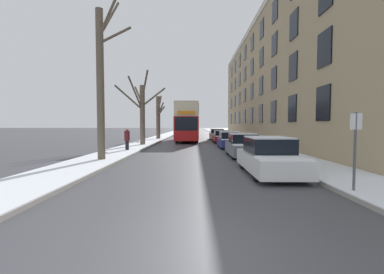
{
  "coord_description": "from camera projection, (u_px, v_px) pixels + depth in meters",
  "views": [
    {
      "loc": [
        -0.09,
        -3.76,
        1.95
      ],
      "look_at": [
        -0.36,
        21.62,
        0.75
      ],
      "focal_mm": 24.0,
      "sensor_mm": 36.0,
      "label": 1
    }
  ],
  "objects": [
    {
      "name": "ground_plane",
      "position": [
        201.0,
        255.0,
        3.84
      ],
      "size": [
        320.0,
        320.0,
        0.0
      ],
      "primitive_type": "plane",
      "color": "#424247"
    },
    {
      "name": "sidewalk_left",
      "position": [
        171.0,
        133.0,
        56.83
      ],
      "size": [
        2.6,
        130.0,
        0.16
      ],
      "color": "gray",
      "rests_on": "ground"
    },
    {
      "name": "sidewalk_right",
      "position": [
        219.0,
        133.0,
        56.72
      ],
      "size": [
        2.6,
        130.0,
        0.16
      ],
      "color": "gray",
      "rests_on": "ground"
    },
    {
      "name": "terrace_facade_right",
      "position": [
        291.0,
        82.0,
        29.64
      ],
      "size": [
        9.1,
        42.68,
        13.9
      ],
      "color": "tan",
      "rests_on": "ground"
    },
    {
      "name": "bare_tree_left_0",
      "position": [
        102.0,
        79.0,
        13.27
      ],
      "size": [
        1.6,
        2.5,
        8.98
      ],
      "color": "brown",
      "rests_on": "ground"
    },
    {
      "name": "bare_tree_left_1",
      "position": [
        142.0,
        110.0,
        23.39
      ],
      "size": [
        4.12,
        3.65,
        6.55
      ],
      "color": "brown",
      "rests_on": "ground"
    },
    {
      "name": "bare_tree_left_2",
      "position": [
        158.0,
        116.0,
        33.58
      ],
      "size": [
        1.58,
        4.57,
        5.77
      ],
      "color": "brown",
      "rests_on": "ground"
    },
    {
      "name": "double_decker_bus",
      "position": [
        188.0,
        121.0,
        30.97
      ],
      "size": [
        2.54,
        11.33,
        4.35
      ],
      "color": "red",
      "rests_on": "ground"
    },
    {
      "name": "parked_car_0",
      "position": [
        269.0,
        157.0,
        10.17
      ],
      "size": [
        1.83,
        4.41,
        1.47
      ],
      "color": "silver",
      "rests_on": "ground"
    },
    {
      "name": "parked_car_1",
      "position": [
        243.0,
        146.0,
        15.67
      ],
      "size": [
        1.73,
        3.96,
        1.43
      ],
      "color": "slate",
      "rests_on": "ground"
    },
    {
      "name": "parked_car_2",
      "position": [
        230.0,
        140.0,
        21.71
      ],
      "size": [
        1.79,
        4.01,
        1.39
      ],
      "color": "navy",
      "rests_on": "ground"
    },
    {
      "name": "parked_car_3",
      "position": [
        222.0,
        137.0,
        28.0
      ],
      "size": [
        1.76,
        4.23,
        1.37
      ],
      "color": "maroon",
      "rests_on": "ground"
    },
    {
      "name": "parked_car_4",
      "position": [
        217.0,
        135.0,
        33.86
      ],
      "size": [
        1.89,
        4.0,
        1.42
      ],
      "color": "silver",
      "rests_on": "ground"
    },
    {
      "name": "oncoming_van",
      "position": [
        187.0,
        129.0,
        47.67
      ],
      "size": [
        1.9,
        4.94,
        2.29
      ],
      "color": "#333842",
      "rests_on": "ground"
    },
    {
      "name": "pedestrian_left_sidewalk",
      "position": [
        127.0,
        139.0,
        18.36
      ],
      "size": [
        0.38,
        0.38,
        1.75
      ],
      "rotation": [
        0.0,
        0.0,
        2.25
      ],
      "color": "black",
      "rests_on": "ground"
    },
    {
      "name": "street_sign_post",
      "position": [
        355.0,
        148.0,
        6.94
      ],
      "size": [
        0.32,
        0.07,
        2.29
      ],
      "color": "#4C4F54",
      "rests_on": "ground"
    }
  ]
}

